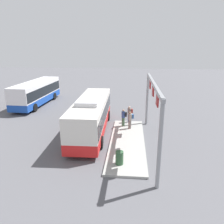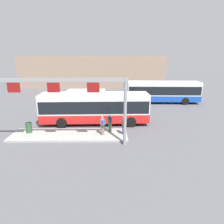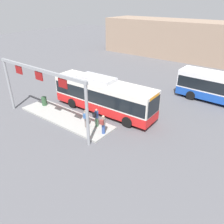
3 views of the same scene
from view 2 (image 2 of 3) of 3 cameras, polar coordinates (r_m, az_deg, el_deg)
The scene contains 10 objects.
ground_plane at distance 20.52m, azimuth -4.86°, elevation -3.24°, with size 120.00×120.00×0.00m, color #56565B.
platform_curb at distance 17.70m, azimuth -12.13°, elevation -6.47°, with size 10.00×2.80×0.16m, color #9E9E99.
bus_main at distance 20.00m, azimuth -5.00°, elevation 1.67°, with size 10.78×2.88×3.46m.
bus_background_left at distance 29.97m, azimuth 14.45°, elevation 5.93°, with size 10.38×2.92×3.10m.
person_boarding at distance 16.94m, azimuth 3.48°, elevation -3.65°, with size 0.40×0.57×1.67m.
person_waiting_near at distance 16.83m, azimuth -2.74°, elevation -3.76°, with size 0.51×0.60×1.67m.
person_waiting_mid at distance 17.42m, azimuth -0.61°, elevation -3.05°, with size 0.38×0.55×1.67m.
platform_sign_gantry at distance 15.06m, azimuth -16.27°, elevation 4.23°, with size 10.78×0.24×5.20m.
station_building at distance 46.47m, azimuth -5.39°, elevation 11.63°, with size 31.43×8.00×6.61m, color gray.
trash_bin at distance 18.97m, azimuth -22.81°, elevation -4.15°, with size 0.52×0.52×0.90m, color #2D5133.
Camera 2 is at (1.57, -19.32, 6.71)m, focal length 31.80 mm.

